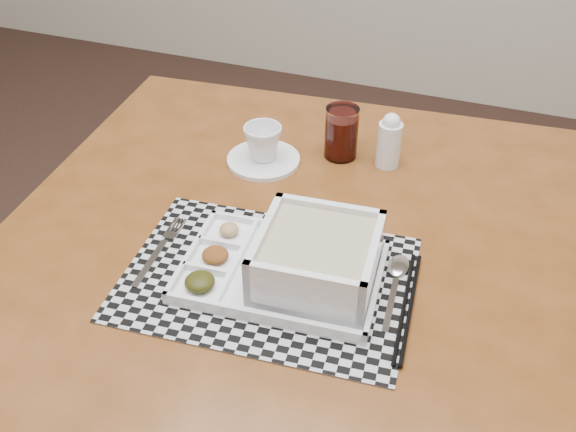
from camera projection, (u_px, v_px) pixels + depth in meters
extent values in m
cube|color=#502C0E|center=(293.00, 244.00, 1.15)|extent=(1.12, 1.12, 0.04)
cylinder|color=#502C0E|center=(178.00, 217.00, 1.84)|extent=(0.05, 0.05, 0.74)
cylinder|color=#502C0E|center=(516.00, 277.00, 1.64)|extent=(0.05, 0.05, 0.74)
cube|color=#502C0E|center=(342.00, 147.00, 1.52)|extent=(0.89, 0.10, 0.08)
cube|color=#502C0E|center=(77.00, 229.00, 1.28)|extent=(0.10, 0.89, 0.08)
cube|color=#502C0E|center=(546.00, 318.00, 1.09)|extent=(0.10, 0.89, 0.08)
cube|color=#B4B5BD|center=(268.00, 278.00, 1.04)|extent=(0.49, 0.36, 0.00)
cube|color=white|center=(281.00, 274.00, 1.04)|extent=(0.34, 0.24, 0.01)
cube|color=white|center=(298.00, 229.00, 1.12)|extent=(0.32, 0.03, 0.01)
cube|color=white|center=(262.00, 315.00, 0.96)|extent=(0.32, 0.03, 0.01)
cube|color=white|center=(191.00, 252.00, 1.07)|extent=(0.03, 0.22, 0.01)
cube|color=white|center=(377.00, 287.00, 1.00)|extent=(0.03, 0.22, 0.01)
cube|color=white|center=(237.00, 260.00, 1.05)|extent=(0.02, 0.20, 0.01)
cube|color=white|center=(206.00, 269.00, 1.03)|extent=(0.08, 0.01, 0.01)
cube|color=white|center=(220.00, 243.00, 1.09)|extent=(0.08, 0.01, 0.01)
ellipsoid|color=black|center=(200.00, 282.00, 1.00)|extent=(0.05, 0.05, 0.02)
ellipsoid|color=#4A210C|center=(215.00, 255.00, 1.06)|extent=(0.04, 0.04, 0.02)
ellipsoid|color=#997145|center=(229.00, 229.00, 1.11)|extent=(0.03, 0.03, 0.02)
cube|color=white|center=(317.00, 274.00, 1.03)|extent=(0.20, 0.20, 0.01)
cube|color=white|center=(329.00, 224.00, 1.07)|extent=(0.18, 0.03, 0.09)
cube|color=white|center=(304.00, 295.00, 0.94)|extent=(0.18, 0.03, 0.09)
cube|color=white|center=(265.00, 247.00, 1.02)|extent=(0.03, 0.18, 0.09)
cube|color=white|center=(372.00, 267.00, 0.98)|extent=(0.03, 0.18, 0.09)
cube|color=#C1B48F|center=(317.00, 259.00, 1.00)|extent=(0.17, 0.17, 0.07)
cube|color=silver|center=(151.00, 263.00, 1.07)|extent=(0.02, 0.12, 0.00)
cube|color=silver|center=(170.00, 235.00, 1.12)|extent=(0.02, 0.02, 0.00)
cube|color=silver|center=(172.00, 224.00, 1.15)|extent=(0.01, 0.04, 0.00)
cube|color=silver|center=(175.00, 225.00, 1.15)|extent=(0.01, 0.04, 0.00)
cube|color=silver|center=(178.00, 225.00, 1.15)|extent=(0.01, 0.04, 0.00)
cube|color=silver|center=(181.00, 226.00, 1.15)|extent=(0.01, 0.04, 0.00)
cube|color=silver|center=(391.00, 304.00, 0.99)|extent=(0.02, 0.12, 0.00)
ellipsoid|color=silver|center=(399.00, 266.00, 1.06)|extent=(0.04, 0.06, 0.01)
cylinder|color=black|center=(404.00, 305.00, 0.99)|extent=(0.03, 0.24, 0.01)
cylinder|color=black|center=(411.00, 307.00, 0.99)|extent=(0.03, 0.24, 0.01)
cylinder|color=white|center=(264.00, 160.00, 1.32)|extent=(0.15, 0.15, 0.01)
imported|color=white|center=(263.00, 143.00, 1.29)|extent=(0.09, 0.09, 0.07)
cylinder|color=white|center=(341.00, 133.00, 1.30)|extent=(0.07, 0.07, 0.11)
cylinder|color=#390704|center=(341.00, 137.00, 1.31)|extent=(0.06, 0.06, 0.09)
cylinder|color=white|center=(389.00, 145.00, 1.28)|extent=(0.05, 0.05, 0.09)
sphere|color=white|center=(391.00, 122.00, 1.25)|extent=(0.04, 0.04, 0.04)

